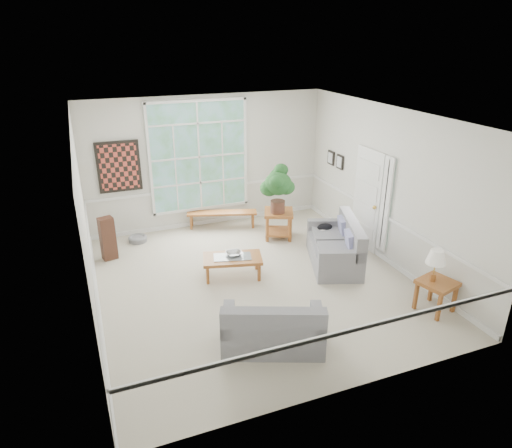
{
  "coord_description": "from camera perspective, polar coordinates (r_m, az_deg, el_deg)",
  "views": [
    {
      "loc": [
        -2.63,
        -6.83,
        4.23
      ],
      "look_at": [
        0.1,
        0.2,
        1.05
      ],
      "focal_mm": 32.0,
      "sensor_mm": 36.0,
      "label": 1
    }
  ],
  "objects": [
    {
      "name": "pet_bed",
      "position": [
        10.3,
        -14.56,
        -1.8
      ],
      "size": [
        0.47,
        0.47,
        0.12
      ],
      "primitive_type": "cylinder",
      "rotation": [
        0.0,
        0.0,
        -0.18
      ],
      "color": "slate",
      "rests_on": "floor"
    },
    {
      "name": "wall_art",
      "position": [
        10.15,
        -16.77,
        6.86
      ],
      "size": [
        0.9,
        0.06,
        1.1
      ],
      "primitive_type": "cube",
      "color": "maroon",
      "rests_on": "wall_back"
    },
    {
      "name": "floor",
      "position": [
        8.46,
        -0.14,
        -7.19
      ],
      "size": [
        5.5,
        6.0,
        0.01
      ],
      "primitive_type": "cube",
      "color": "#BAB09B",
      "rests_on": "ground"
    },
    {
      "name": "floor_speaker",
      "position": [
        9.54,
        -18.05,
        -1.73
      ],
      "size": [
        0.32,
        0.28,
        0.89
      ],
      "primitive_type": "cube",
      "rotation": [
        0.0,
        0.0,
        0.27
      ],
      "color": "#44251A",
      "rests_on": "floor"
    },
    {
      "name": "door_sidelight",
      "position": [
        9.18,
        15.92,
        2.35
      ],
      "size": [
        0.08,
        0.26,
        1.9
      ],
      "primitive_type": "cube",
      "color": "white",
      "rests_on": "wall_right"
    },
    {
      "name": "wall_back",
      "position": [
        10.54,
        -6.09,
        7.71
      ],
      "size": [
        5.5,
        0.02,
        3.0
      ],
      "primitive_type": "cube",
      "color": "silver",
      "rests_on": "ground"
    },
    {
      "name": "coffee_table",
      "position": [
        8.53,
        -2.94,
        -5.35
      ],
      "size": [
        1.19,
        0.84,
        0.4
      ],
      "primitive_type": "cube",
      "rotation": [
        0.0,
        0.0,
        -0.26
      ],
      "color": "brown",
      "rests_on": "floor"
    },
    {
      "name": "loveseat_right",
      "position": [
        9.02,
        9.77,
        -2.3
      ],
      "size": [
        1.37,
        1.85,
        0.9
      ],
      "primitive_type": "cube",
      "rotation": [
        0.0,
        0.0,
        -0.35
      ],
      "color": "gray",
      "rests_on": "floor"
    },
    {
      "name": "wall_front",
      "position": [
        5.39,
        11.53,
        -8.07
      ],
      "size": [
        5.5,
        0.02,
        3.0
      ],
      "primitive_type": "cube",
      "color": "silver",
      "rests_on": "ground"
    },
    {
      "name": "wall_frame_near",
      "position": [
        10.46,
        10.4,
        7.63
      ],
      "size": [
        0.04,
        0.26,
        0.32
      ],
      "primitive_type": "cube",
      "color": "black",
      "rests_on": "wall_right"
    },
    {
      "name": "table_lamp",
      "position": [
        7.79,
        21.47,
        -4.87
      ],
      "size": [
        0.34,
        0.34,
        0.54
      ],
      "primitive_type": null,
      "rotation": [
        0.0,
        0.0,
        -0.09
      ],
      "color": "white",
      "rests_on": "side_table"
    },
    {
      "name": "wall_left",
      "position": [
        7.36,
        -20.56,
        -0.45
      ],
      "size": [
        0.02,
        6.0,
        3.0
      ],
      "primitive_type": "cube",
      "color": "silver",
      "rests_on": "ground"
    },
    {
      "name": "window_bench",
      "position": [
        10.69,
        -4.25,
        0.57
      ],
      "size": [
        1.63,
        0.79,
        0.38
      ],
      "primitive_type": "cube",
      "rotation": [
        0.0,
        0.0,
        -0.31
      ],
      "color": "brown",
      "rests_on": "floor"
    },
    {
      "name": "end_table",
      "position": [
        10.1,
        2.83,
        -0.01
      ],
      "size": [
        0.81,
        0.81,
        0.62
      ],
      "primitive_type": "cube",
      "rotation": [
        0.0,
        0.0,
        -0.4
      ],
      "color": "brown",
      "rests_on": "floor"
    },
    {
      "name": "entry_door",
      "position": [
        9.69,
        13.68,
        3.03
      ],
      "size": [
        0.08,
        0.9,
        2.1
      ],
      "primitive_type": "cube",
      "color": "white",
      "rests_on": "floor"
    },
    {
      "name": "wall_right",
      "position": [
        9.11,
        16.25,
        4.5
      ],
      "size": [
        0.02,
        6.0,
        3.0
      ],
      "primitive_type": "cube",
      "color": "silver",
      "rests_on": "ground"
    },
    {
      "name": "loveseat_front",
      "position": [
        6.67,
        2.12,
        -12.26
      ],
      "size": [
        1.62,
        1.24,
        0.78
      ],
      "primitive_type": "cube",
      "rotation": [
        0.0,
        0.0,
        -0.38
      ],
      "color": "gray",
      "rests_on": "floor"
    },
    {
      "name": "houseplant",
      "position": [
        9.73,
        2.77,
        4.4
      ],
      "size": [
        0.69,
        0.69,
        1.07
      ],
      "primitive_type": null,
      "rotation": [
        0.0,
        0.0,
        -0.12
      ],
      "color": "#1E4D1F",
      "rests_on": "end_table"
    },
    {
      "name": "wall_frame_far",
      "position": [
        10.79,
        9.3,
        8.17
      ],
      "size": [
        0.04,
        0.26,
        0.32
      ],
      "primitive_type": "cube",
      "color": "black",
      "rests_on": "wall_right"
    },
    {
      "name": "cat",
      "position": [
        9.49,
        8.59,
        -0.34
      ],
      "size": [
        0.37,
        0.3,
        0.16
      ],
      "primitive_type": "ellipsoid",
      "rotation": [
        0.0,
        0.0,
        -0.23
      ],
      "color": "black",
      "rests_on": "loveseat_right"
    },
    {
      "name": "window_back",
      "position": [
        10.41,
        -7.13,
        8.33
      ],
      "size": [
        2.3,
        0.08,
        2.4
      ],
      "primitive_type": "cube",
      "color": "white",
      "rests_on": "wall_back"
    },
    {
      "name": "ceiling",
      "position": [
        7.42,
        -0.16,
        13.32
      ],
      "size": [
        5.5,
        6.0,
        0.02
      ],
      "primitive_type": "cube",
      "color": "white",
      "rests_on": "ground"
    },
    {
      "name": "side_table",
      "position": [
        8.05,
        21.5,
        -8.35
      ],
      "size": [
        0.65,
        0.65,
        0.54
      ],
      "primitive_type": "cube",
      "rotation": [
        0.0,
        0.0,
        0.27
      ],
      "color": "brown",
      "rests_on": "floor"
    },
    {
      "name": "pewter_bowl",
      "position": [
        8.47,
        -2.76,
        -3.7
      ],
      "size": [
        0.37,
        0.37,
        0.09
      ],
      "primitive_type": "imported",
      "rotation": [
        0.0,
        0.0,
        0.05
      ],
      "color": "#9FA0A4",
      "rests_on": "coffee_table"
    }
  ]
}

